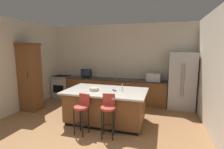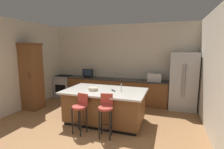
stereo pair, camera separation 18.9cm
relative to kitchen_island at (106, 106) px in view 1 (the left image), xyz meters
The scene contains 16 objects.
wall_back 2.49m from the kitchen_island, 95.31° to the left, with size 6.16×0.12×2.99m, color beige.
wall_left 3.26m from the kitchen_island, behind, with size 0.12×4.56×2.99m, color beige.
wall_right 2.86m from the kitchen_island, ahead, with size 0.12×4.56×2.99m, color beige.
counter_back 1.91m from the kitchen_island, 98.85° to the left, with size 3.94×0.62×0.90m.
kitchen_island is the anchor object (origin of this frame).
refrigerator 2.85m from the kitchen_island, 40.88° to the left, with size 0.87×0.74×1.93m.
range_oven 3.23m from the kitchen_island, 144.35° to the left, with size 0.71×0.63×0.92m.
cabinet_tower 2.86m from the kitchen_island, behind, with size 0.67×0.56×2.24m.
microwave 2.29m from the kitchen_island, 58.06° to the left, with size 0.48×0.36×0.29m, color #B7BABF.
tv_monitor 2.42m from the kitchen_island, 128.56° to the left, with size 0.45×0.16×0.35m.
sink_faucet_back 2.08m from the kitchen_island, 98.14° to the left, with size 0.02×0.02×0.24m, color #B2B2B7.
sink_faucet_island 0.73m from the kitchen_island, ahead, with size 0.02×0.02×0.22m, color #B2B2B7.
bar_stool_left 0.87m from the kitchen_island, 113.11° to the right, with size 0.34×0.36×0.97m.
bar_stool_right 0.85m from the kitchen_island, 67.52° to the right, with size 0.34×0.36×1.02m.
fruit_bowl 0.59m from the kitchen_island, 156.51° to the right, with size 0.26×0.26×0.08m, color beige.
tv_remote 0.52m from the kitchen_island, ahead, with size 0.04×0.17×0.02m, color black.
Camera 1 is at (1.70, -2.44, 2.06)m, focal length 27.27 mm.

